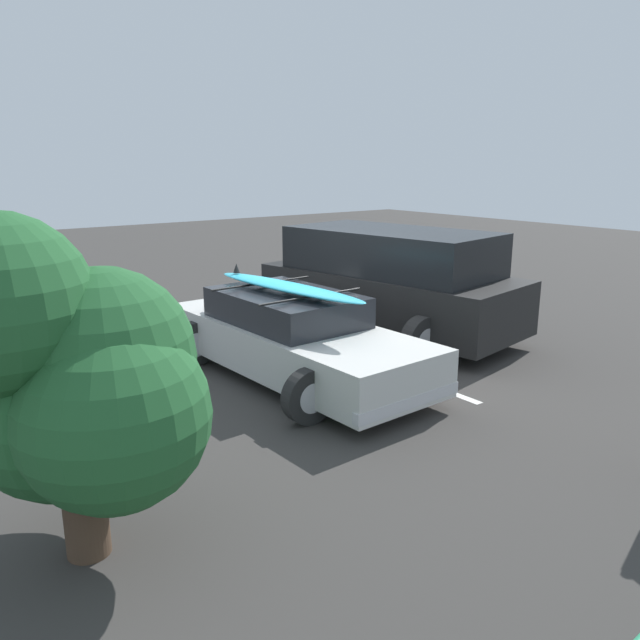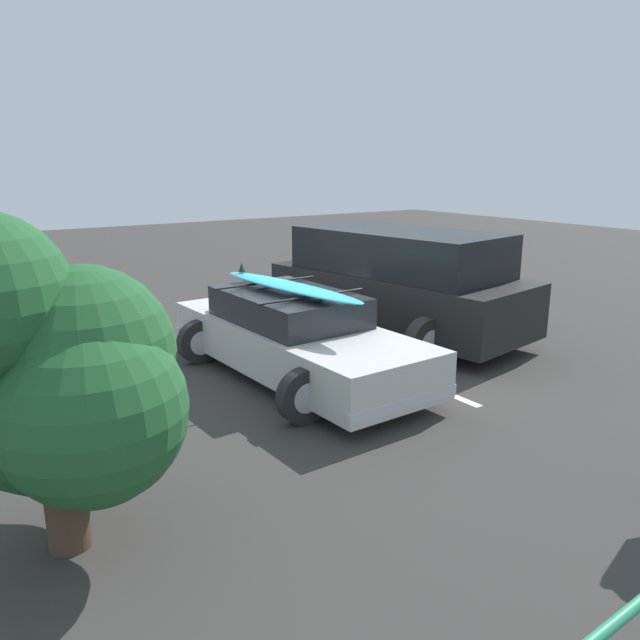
{
  "view_description": "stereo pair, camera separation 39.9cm",
  "coord_description": "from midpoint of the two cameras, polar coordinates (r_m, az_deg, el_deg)",
  "views": [
    {
      "loc": [
        5.24,
        7.13,
        2.94
      ],
      "look_at": [
        0.57,
        0.9,
        0.95
      ],
      "focal_mm": 35.0,
      "sensor_mm": 36.0,
      "label": 1
    },
    {
      "loc": [
        4.92,
        7.37,
        2.94
      ],
      "look_at": [
        0.57,
        0.9,
        0.95
      ],
      "focal_mm": 35.0,
      "sensor_mm": 36.0,
      "label": 2
    }
  ],
  "objects": [
    {
      "name": "ground_plane",
      "position": [
        9.33,
        -1.73,
        -4.11
      ],
      "size": [
        44.0,
        44.0,
        0.02
      ],
      "primitive_type": "cube",
      "color": "#383533",
      "rests_on": "ground"
    },
    {
      "name": "parking_stripe",
      "position": [
        9.52,
        2.89,
        -3.66
      ],
      "size": [
        0.12,
        4.42,
        0.0
      ],
      "primitive_type": "cube",
      "rotation": [
        0.0,
        0.0,
        1.57
      ],
      "color": "silver",
      "rests_on": "ground"
    },
    {
      "name": "sedan_car",
      "position": [
        8.64,
        -3.87,
        -1.52
      ],
      "size": [
        2.39,
        4.48,
        1.47
      ],
      "color": "silver",
      "rests_on": "ground"
    },
    {
      "name": "suv_car",
      "position": [
        10.75,
        5.34,
        3.52
      ],
      "size": [
        3.11,
        4.83,
        1.83
      ],
      "color": "black",
      "rests_on": "ground"
    },
    {
      "name": "bush_near_left",
      "position": [
        4.96,
        -23.75,
        -4.89
      ],
      "size": [
        1.96,
        2.0,
        2.64
      ],
      "color": "#4C3828",
      "rests_on": "ground"
    }
  ]
}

